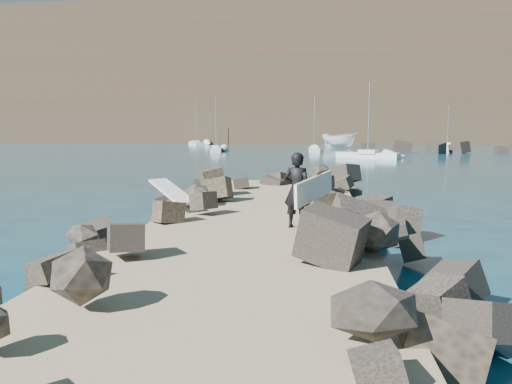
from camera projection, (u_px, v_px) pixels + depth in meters
The scene contains 14 objects.
ground at pixel (260, 238), 14.76m from camera, with size 800.00×800.00×0.00m, color #0F384C.
jetty at pixel (251, 243), 12.76m from camera, with size 6.00×26.00×0.60m, color #8C7759.
riprap_left at pixel (148, 229), 13.57m from camera, with size 2.60×22.00×1.00m, color #262421.
riprap_right at pixel (365, 234), 12.88m from camera, with size 2.60×22.00×1.00m, color black.
headland at pixel (343, 91), 169.13m from camera, with size 360.00×140.00×32.00m, color #2D4919.
surfboard_resting at pixel (172, 195), 16.52m from camera, with size 0.65×2.58×0.09m, color silver.
boat_imported at pixel (339, 140), 85.81m from camera, with size 2.55×6.78×2.62m, color white.
surfer_with_board at pixel (300, 190), 13.10m from camera, with size 1.35×2.35×2.01m.
sailboat_d at pixel (447, 146), 85.02m from camera, with size 3.44×6.05×7.34m.
sailboat_b at pixel (314, 150), 70.17m from camera, with size 1.61×6.49×7.85m.
sailboat_a at pixel (216, 150), 70.13m from camera, with size 2.39×6.51×7.76m.
sailboat_e at pixel (196, 144), 100.72m from camera, with size 4.95×7.96×9.51m.
sailboat_c at pixel (368, 155), 55.33m from camera, with size 6.97×4.62×8.50m.
headland_buildings at pixel (367, 32), 158.37m from camera, with size 137.50×30.50×5.00m.
Camera 1 is at (1.64, -14.39, 3.20)m, focal length 35.00 mm.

